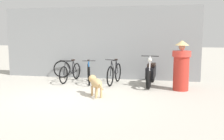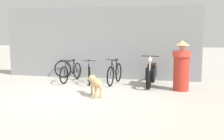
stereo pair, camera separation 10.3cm
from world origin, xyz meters
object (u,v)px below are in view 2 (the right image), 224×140
motorcycle (151,74)px  bicycle_0 (71,72)px  stray_dog (95,83)px  bicycle_1 (89,73)px  spare_tire_left (63,69)px  bicycle_2 (115,74)px  person_in_robes (181,66)px

motorcycle → bicycle_0: bearing=-90.8°
motorcycle → stray_dog: 2.40m
bicycle_1 → spare_tire_left: bicycle_1 is taller
bicycle_0 → bicycle_1: (0.78, -0.17, 0.00)m
motorcycle → stray_dog: (-1.47, -1.90, -0.04)m
bicycle_1 → bicycle_2: 0.95m
stray_dog → spare_tire_left: spare_tire_left is taller
motorcycle → person_in_robes: 1.20m
person_in_robes → spare_tire_left: 4.92m
bicycle_2 → person_in_robes: bearing=80.1°
bicycle_0 → bicycle_1: 0.80m
bicycle_0 → stray_dog: bearing=42.2°
bicycle_0 → stray_dog: 2.63m
bicycle_0 → bicycle_1: bearing=82.9°
person_in_robes → motorcycle: bearing=-26.2°
bicycle_1 → stray_dog: (0.80, -1.94, 0.04)m
bicycle_0 → bicycle_1: size_ratio=1.11×
motorcycle → spare_tire_left: size_ratio=2.65×
bicycle_0 → stray_dog: (1.57, -2.11, 0.04)m
bicycle_1 → stray_dog: bicycle_1 is taller
bicycle_1 → spare_tire_left: bearing=-140.9°
bicycle_0 → person_in_robes: size_ratio=1.09×
bicycle_2 → person_in_robes: size_ratio=1.04×
motorcycle → bicycle_1: bearing=-87.8°
bicycle_0 → motorcycle: 3.05m
bicycle_0 → bicycle_2: (1.73, -0.14, 0.03)m
motorcycle → spare_tire_left: motorcycle is taller
person_in_robes → spare_tire_left: bearing=-13.8°
bicycle_1 → motorcycle: (2.27, -0.03, 0.08)m
spare_tire_left → motorcycle: bearing=-14.1°
bicycle_0 → spare_tire_left: (-0.64, 0.72, 0.01)m
bicycle_1 → spare_tire_left: (-1.42, 0.89, 0.01)m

